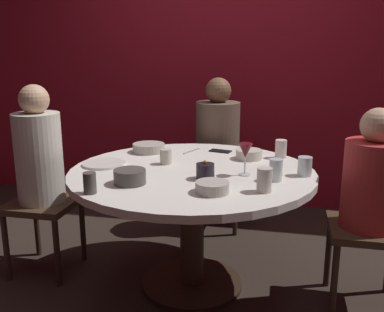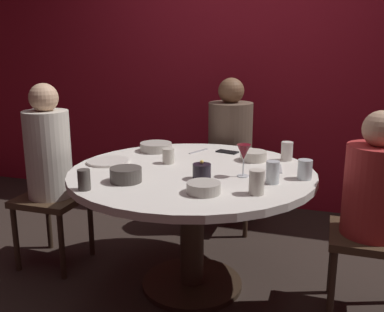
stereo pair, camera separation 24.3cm
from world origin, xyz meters
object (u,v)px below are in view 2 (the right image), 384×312
at_px(cell_phone, 227,152).
at_px(cup_far_edge, 287,151).
at_px(bowl_small_white, 253,156).
at_px(seated_diner_left, 48,157).
at_px(candle_holder, 202,171).
at_px(bowl_sauce_side, 126,175).
at_px(seated_diner_right, 375,193).
at_px(cup_center_front, 257,182).
at_px(cup_by_left_diner, 84,180).
at_px(bowl_serving_large, 204,188).
at_px(dining_table, 192,194).
at_px(dinner_plate, 108,161).
at_px(seated_diner_back, 230,137).
at_px(cup_beside_wine, 273,172).
at_px(cup_near_candle, 168,156).
at_px(cup_by_right_diner, 305,169).
at_px(wine_glass, 244,153).

bearing_deg(cell_phone, cup_far_edge, 91.59).
bearing_deg(cup_far_edge, bowl_small_white, -160.56).
bearing_deg(seated_diner_left, bowl_small_white, 14.09).
relative_size(candle_holder, bowl_sauce_side, 0.63).
height_order(seated_diner_right, cell_phone, seated_diner_right).
bearing_deg(bowl_small_white, bowl_sauce_side, -130.88).
bearing_deg(cup_center_front, cup_by_left_diner, -166.40).
bearing_deg(bowl_serving_large, cup_far_edge, 67.66).
height_order(dining_table, dinner_plate, dinner_plate).
distance_m(seated_diner_back, bowl_small_white, 0.70).
xyz_separation_m(bowl_sauce_side, cup_beside_wine, (0.72, 0.21, 0.02)).
distance_m(bowl_small_white, cup_near_candle, 0.52).
relative_size(dinner_plate, cup_by_left_diner, 2.48).
bearing_deg(seated_diner_right, cup_far_edge, -38.56).
distance_m(cell_phone, cup_center_front, 0.84).
bearing_deg(cup_by_right_diner, bowl_sauce_side, -159.11).
xyz_separation_m(candle_holder, wine_glass, (0.20, 0.11, 0.09)).
bearing_deg(candle_holder, cup_beside_wine, 6.87).
bearing_deg(wine_glass, cup_by_left_diner, -146.36).
xyz_separation_m(cup_by_right_diner, cup_center_front, (-0.20, -0.32, 0.01)).
bearing_deg(dining_table, bowl_sauce_side, -128.50).
height_order(seated_diner_right, dinner_plate, seated_diner_right).
relative_size(bowl_sauce_side, cup_center_front, 1.39).
bearing_deg(cup_beside_wine, cup_far_edge, 87.78).
xyz_separation_m(candle_holder, cup_far_edge, (0.38, 0.54, 0.02)).
xyz_separation_m(dining_table, cell_phone, (0.09, 0.47, 0.15)).
xyz_separation_m(seated_diner_left, bowl_sauce_side, (0.70, -0.32, 0.04)).
xyz_separation_m(seated_diner_left, seated_diner_back, (0.95, 0.95, 0.00)).
relative_size(dining_table, seated_diner_left, 1.16).
relative_size(seated_diner_back, cell_phone, 8.44).
height_order(cell_phone, cup_center_front, cup_center_front).
distance_m(cell_phone, cup_far_edge, 0.41).
relative_size(bowl_sauce_side, cup_by_left_diner, 1.61).
distance_m(dinner_plate, bowl_serving_large, 0.79).
xyz_separation_m(cup_near_candle, cup_beside_wine, (0.64, -0.20, 0.01)).
relative_size(seated_diner_right, dinner_plate, 4.38).
xyz_separation_m(cup_by_left_diner, cup_beside_wine, (0.85, 0.39, 0.01)).
relative_size(dinner_plate, cell_phone, 1.80).
bearing_deg(cup_beside_wine, candle_holder, -173.13).
xyz_separation_m(candle_holder, dinner_plate, (-0.63, 0.15, -0.03)).
bearing_deg(bowl_sauce_side, wine_glass, 26.43).
bearing_deg(cup_beside_wine, cup_center_front, -104.05).
xyz_separation_m(seated_diner_left, dinner_plate, (0.43, -0.01, 0.01)).
xyz_separation_m(candle_holder, cup_by_left_diner, (-0.49, -0.34, 0.01)).
distance_m(bowl_sauce_side, cup_center_front, 0.67).
xyz_separation_m(wine_glass, cup_by_left_diner, (-0.69, -0.46, -0.08)).
bearing_deg(cup_beside_wine, bowl_serving_large, -138.38).
bearing_deg(seated_diner_right, bowl_small_white, -25.02).
xyz_separation_m(cup_by_left_diner, cup_center_front, (0.80, 0.19, 0.01)).
xyz_separation_m(candle_holder, cell_phone, (-0.01, 0.62, -0.04)).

